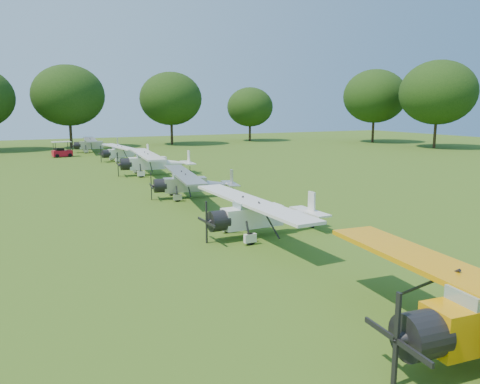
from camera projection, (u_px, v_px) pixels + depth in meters
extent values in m
plane|color=#315A16|center=(242.00, 230.00, 24.83)|extent=(160.00, 160.00, 0.00)
cylinder|color=black|center=(435.00, 132.00, 73.50)|extent=(0.44, 0.44, 4.99)
ellipsoid|color=black|center=(438.00, 93.00, 72.40)|extent=(11.65, 11.65, 9.90)
cylinder|color=black|center=(373.00, 129.00, 85.25)|extent=(0.44, 0.44, 4.81)
ellipsoid|color=black|center=(375.00, 96.00, 84.18)|extent=(11.23, 11.23, 9.55)
cylinder|color=black|center=(250.00, 131.00, 88.90)|extent=(0.44, 0.44, 3.70)
ellipsoid|color=black|center=(250.00, 107.00, 88.08)|extent=(8.63, 8.63, 7.34)
cylinder|color=black|center=(172.00, 131.00, 80.28)|extent=(0.44, 0.44, 4.51)
ellipsoid|color=black|center=(171.00, 99.00, 79.28)|extent=(10.52, 10.52, 8.94)
cylinder|color=black|center=(71.00, 133.00, 73.64)|extent=(0.44, 0.44, 4.74)
ellipsoid|color=black|center=(68.00, 95.00, 72.60)|extent=(11.05, 11.05, 9.39)
cylinder|color=black|center=(421.00, 335.00, 11.02)|extent=(1.10, 1.24, 1.15)
cube|color=black|center=(396.00, 340.00, 10.76)|extent=(0.08, 0.14, 2.33)
cylinder|color=black|center=(419.00, 333.00, 12.87)|extent=(0.68, 0.24, 0.67)
cube|color=white|center=(252.00, 217.00, 23.42)|extent=(3.15, 1.00, 1.03)
cone|color=white|center=(296.00, 214.00, 24.63)|extent=(2.76, 0.94, 0.88)
cube|color=#8CA5B2|center=(251.00, 206.00, 23.28)|extent=(1.58, 0.93, 0.54)
cylinder|color=black|center=(219.00, 221.00, 22.58)|extent=(0.90, 1.04, 1.02)
cube|color=black|center=(207.00, 222.00, 22.29)|extent=(0.06, 0.12, 2.05)
cube|color=white|center=(251.00, 202.00, 23.23)|extent=(1.65, 10.39, 0.14)
cube|color=white|center=(312.00, 203.00, 24.99)|extent=(0.11, 0.54, 1.27)
cube|color=white|center=(310.00, 212.00, 25.02)|extent=(0.89, 2.76, 0.09)
cylinder|color=black|center=(250.00, 239.00, 22.13)|extent=(0.59, 0.17, 0.59)
cylinder|color=black|center=(228.00, 227.00, 24.26)|extent=(0.59, 0.17, 0.59)
cylinder|color=black|center=(312.00, 226.00, 25.26)|extent=(0.24, 0.08, 0.23)
cube|color=#BAB9BE|center=(185.00, 184.00, 33.38)|extent=(3.10, 1.35, 0.98)
cone|color=#BAB9BE|center=(219.00, 185.00, 34.13)|extent=(2.72, 1.25, 0.84)
cube|color=#8CA5B2|center=(184.00, 177.00, 33.26)|extent=(1.62, 1.09, 0.52)
cylinder|color=black|center=(160.00, 186.00, 32.87)|extent=(0.99, 1.10, 0.97)
cube|color=black|center=(151.00, 186.00, 32.70)|extent=(0.07, 0.12, 1.97)
cube|color=#BAB9BE|center=(183.00, 174.00, 33.22)|extent=(2.91, 10.02, 0.13)
cube|color=#BAB9BE|center=(232.00, 178.00, 34.31)|extent=(0.17, 0.52, 1.22)
cube|color=#BAB9BE|center=(230.00, 184.00, 34.36)|extent=(1.20, 2.72, 0.08)
cylinder|color=black|center=(178.00, 198.00, 32.19)|extent=(0.58, 0.24, 0.56)
cylinder|color=black|center=(172.00, 192.00, 34.40)|extent=(0.58, 0.24, 0.56)
cylinder|color=black|center=(233.00, 194.00, 34.56)|extent=(0.23, 0.11, 0.22)
cube|color=white|center=(148.00, 163.00, 44.54)|extent=(3.56, 1.36, 1.14)
cone|color=white|center=(178.00, 164.00, 45.59)|extent=(3.12, 1.26, 0.98)
cube|color=#8CA5B2|center=(146.00, 157.00, 44.40)|extent=(1.83, 1.16, 0.60)
cylinder|color=black|center=(126.00, 164.00, 43.83)|extent=(1.08, 1.22, 1.13)
cube|color=black|center=(118.00, 164.00, 43.59)|extent=(0.08, 0.14, 2.28)
cube|color=white|center=(146.00, 154.00, 44.35)|extent=(2.66, 11.62, 0.15)
cube|color=white|center=(189.00, 158.00, 45.86)|extent=(0.16, 0.61, 1.41)
cube|color=white|center=(188.00, 163.00, 45.92)|extent=(1.21, 3.12, 0.10)
cylinder|color=black|center=(141.00, 174.00, 43.14)|extent=(0.67, 0.23, 0.65)
cylinder|color=black|center=(137.00, 170.00, 45.64)|extent=(0.67, 0.23, 0.65)
cylinder|color=black|center=(190.00, 172.00, 46.15)|extent=(0.27, 0.11, 0.26)
cube|color=white|center=(121.00, 153.00, 55.98)|extent=(3.06, 1.22, 0.98)
cone|color=white|center=(141.00, 153.00, 57.34)|extent=(2.68, 1.13, 0.84)
cube|color=#8CA5B2|center=(120.00, 149.00, 55.84)|extent=(1.58, 1.02, 0.51)
cylinder|color=black|center=(106.00, 154.00, 55.05)|extent=(0.94, 1.06, 0.97)
cube|color=black|center=(101.00, 154.00, 54.73)|extent=(0.07, 0.12, 1.95)
cube|color=white|center=(120.00, 147.00, 55.80)|extent=(2.46, 9.94, 0.13)
cube|color=white|center=(148.00, 149.00, 57.74)|extent=(0.15, 0.52, 1.21)
cube|color=white|center=(147.00, 152.00, 57.77)|extent=(1.08, 2.68, 0.08)
cylinder|color=black|center=(118.00, 160.00, 54.75)|extent=(0.57, 0.21, 0.56)
cylinder|color=black|center=(112.00, 158.00, 56.68)|extent=(0.57, 0.21, 0.56)
cylinder|color=black|center=(149.00, 158.00, 58.01)|extent=(0.23, 0.10, 0.22)
cube|color=#BAB9BE|center=(91.00, 145.00, 66.65)|extent=(3.25, 1.22, 1.04)
cone|color=#BAB9BE|center=(111.00, 146.00, 67.62)|extent=(2.85, 1.14, 0.89)
cube|color=#8CA5B2|center=(90.00, 141.00, 66.52)|extent=(1.66, 1.05, 0.55)
cylinder|color=black|center=(77.00, 145.00, 65.99)|extent=(0.98, 1.11, 1.03)
cube|color=black|center=(72.00, 146.00, 65.76)|extent=(0.07, 0.12, 2.09)
cube|color=#BAB9BE|center=(90.00, 140.00, 66.47)|extent=(2.38, 10.62, 0.14)
cube|color=#BAB9BE|center=(117.00, 142.00, 67.87)|extent=(0.15, 0.55, 1.29)
cube|color=#BAB9BE|center=(117.00, 145.00, 67.92)|extent=(1.09, 2.85, 0.09)
cylinder|color=black|center=(86.00, 151.00, 65.36)|extent=(0.61, 0.21, 0.60)
cylinder|color=black|center=(85.00, 150.00, 67.65)|extent=(0.61, 0.21, 0.60)
cylinder|color=black|center=(119.00, 151.00, 68.14)|extent=(0.24, 0.10, 0.24)
cube|color=#B80D21|center=(62.00, 153.00, 60.76)|extent=(2.55, 1.65, 0.75)
cube|color=black|center=(59.00, 150.00, 60.50)|extent=(1.15, 1.32, 0.48)
cube|color=white|center=(61.00, 142.00, 60.49)|extent=(2.46, 1.74, 0.09)
cylinder|color=black|center=(57.00, 156.00, 59.81)|extent=(0.49, 0.22, 0.47)
cylinder|color=black|center=(55.00, 155.00, 60.88)|extent=(0.49, 0.22, 0.47)
cylinder|color=black|center=(70.00, 155.00, 60.72)|extent=(0.49, 0.22, 0.47)
cylinder|color=black|center=(67.00, 154.00, 61.80)|extent=(0.49, 0.22, 0.47)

